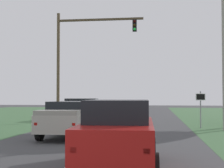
{
  "coord_description": "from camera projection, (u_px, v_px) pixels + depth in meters",
  "views": [
    {
      "loc": [
        2.51,
        -4.64,
        2.03
      ],
      "look_at": [
        -0.43,
        18.0,
        2.86
      ],
      "focal_mm": 54.4,
      "sensor_mm": 36.0,
      "label": 1
    }
  ],
  "objects": [
    {
      "name": "ground_plane",
      "position": [
        103.0,
        139.0,
        16.01
      ],
      "size": [
        120.0,
        120.0,
        0.0
      ],
      "primitive_type": "plane",
      "color": "#424244"
    },
    {
      "name": "red_suv_near",
      "position": [
        119.0,
        132.0,
        9.54
      ],
      "size": [
        2.24,
        4.78,
        1.93
      ],
      "color": "#9E1411",
      "rests_on": "ground_plane"
    },
    {
      "name": "pickup_truck_lead",
      "position": [
        70.0,
        118.0,
        16.96
      ],
      "size": [
        2.3,
        5.59,
        1.78
      ],
      "color": "#B7B2A8",
      "rests_on": "ground_plane"
    },
    {
      "name": "traffic_light",
      "position": [
        78.0,
        51.0,
        26.72
      ],
      "size": [
        6.87,
        0.4,
        8.65
      ],
      "color": "brown",
      "rests_on": "ground_plane"
    },
    {
      "name": "keep_moving_sign",
      "position": [
        201.0,
        105.0,
        21.57
      ],
      "size": [
        0.6,
        0.09,
        2.34
      ],
      "color": "gray",
      "rests_on": "ground_plane"
    },
    {
      "name": "crossing_suv_far",
      "position": [
        84.0,
        109.0,
        29.39
      ],
      "size": [
        4.5,
        2.19,
        1.84
      ],
      "color": "silver",
      "rests_on": "ground_plane"
    },
    {
      "name": "utility_pole_right",
      "position": [
        224.0,
        47.0,
        20.33
      ],
      "size": [
        0.28,
        0.28,
        10.02
      ],
      "primitive_type": "cylinder",
      "color": "#9E998E",
      "rests_on": "ground_plane"
    }
  ]
}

